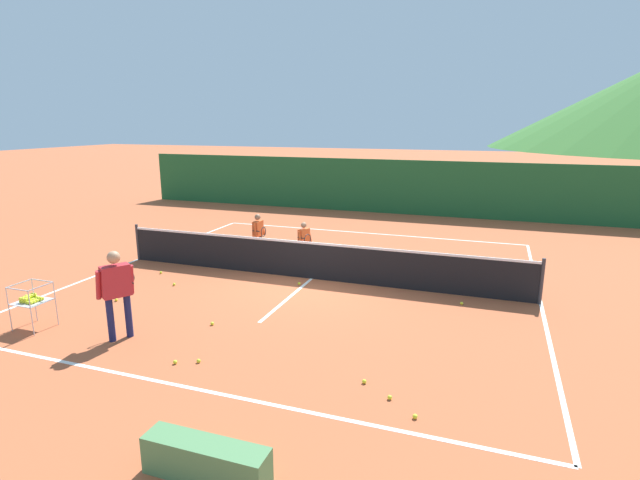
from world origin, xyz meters
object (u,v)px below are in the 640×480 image
object	(u,v)px
tennis_ball_5	(299,283)
ball_cart	(31,299)
tennis_ball_1	(212,324)
tennis_ball_2	(415,416)
tennis_ball_9	(390,397)
student_0	(258,231)
tennis_ball_0	(161,272)
tennis_ball_8	(199,361)
tennis_ball_10	(462,303)
tennis_ball_7	(116,300)
tennis_ball_3	(174,284)
tennis_ball_6	(364,381)
student_1	(304,239)
tennis_ball_11	(175,362)
courtside_bench	(206,461)
tennis_net	(312,260)
instructor	(117,287)

from	to	relation	value
tennis_ball_5	ball_cart	bearing A→B (deg)	-133.23
tennis_ball_1	tennis_ball_2	bearing A→B (deg)	-23.11
tennis_ball_9	student_0	bearing A→B (deg)	129.63
student_0	tennis_ball_0	size ratio (longest dim) A/B	19.11
tennis_ball_8	tennis_ball_10	xyz separation A→B (m)	(3.98, 4.26, 0.00)
tennis_ball_7	tennis_ball_3	bearing A→B (deg)	67.15
tennis_ball_6	tennis_ball_8	world-z (taller)	same
student_1	tennis_ball_1	size ratio (longest dim) A/B	17.57
ball_cart	tennis_ball_11	size ratio (longest dim) A/B	13.22
tennis_ball_1	tennis_ball_7	xyz separation A→B (m)	(-2.76, 0.44, 0.00)
ball_cart	tennis_ball_5	size ratio (longest dim) A/B	13.22
tennis_ball_1	courtside_bench	distance (m)	4.41
student_1	tennis_ball_11	size ratio (longest dim) A/B	17.57
tennis_ball_2	tennis_ball_11	bearing A→B (deg)	176.77
tennis_net	tennis_ball_2	size ratio (longest dim) A/B	160.08
tennis_ball_10	tennis_ball_11	world-z (taller)	same
tennis_ball_1	tennis_ball_11	size ratio (longest dim) A/B	1.00
student_1	tennis_ball_5	distance (m)	2.03
tennis_ball_2	student_1	bearing A→B (deg)	122.53
tennis_ball_6	courtside_bench	distance (m)	2.87
tennis_ball_3	tennis_ball_5	size ratio (longest dim) A/B	1.00
tennis_ball_9	tennis_ball_11	world-z (taller)	same
tennis_ball_1	tennis_ball_5	xyz separation A→B (m)	(0.71, 2.89, 0.00)
courtside_bench	tennis_ball_11	bearing A→B (deg)	132.30
tennis_ball_8	courtside_bench	distance (m)	2.86
tennis_ball_5	courtside_bench	distance (m)	6.85
tennis_ball_0	tennis_ball_9	distance (m)	8.05
student_0	tennis_ball_1	distance (m)	5.13
ball_cart	tennis_ball_3	size ratio (longest dim) A/B	13.22
tennis_ball_7	courtside_bench	distance (m)	6.56
tennis_ball_8	student_0	bearing A→B (deg)	107.64
tennis_ball_5	tennis_ball_6	xyz separation A→B (m)	(2.71, -4.05, 0.00)
student_1	tennis_ball_1	xyz separation A→B (m)	(-0.13, -4.71, -0.69)
student_0	tennis_ball_8	distance (m)	6.68
tennis_ball_7	tennis_ball_11	size ratio (longest dim) A/B	1.00
tennis_net	tennis_ball_2	distance (m)	6.35
student_0	tennis_ball_7	xyz separation A→B (m)	(-1.37, -4.44, -0.75)
tennis_ball_1	tennis_ball_9	bearing A→B (deg)	-20.89
tennis_net	student_1	size ratio (longest dim) A/B	9.11
ball_cart	courtside_bench	xyz separation A→B (m)	(5.47, -2.51, -0.36)
student_1	courtside_bench	bearing A→B (deg)	-75.95
instructor	tennis_ball_3	bearing A→B (deg)	107.52
tennis_ball_0	tennis_ball_5	distance (m)	3.83
tennis_ball_3	tennis_ball_8	distance (m)	4.29
tennis_ball_2	tennis_ball_10	distance (m)	4.66
ball_cart	tennis_ball_1	distance (m)	3.50
tennis_ball_6	tennis_ball_2	bearing A→B (deg)	-37.10
student_1	ball_cart	bearing A→B (deg)	-119.18
student_0	tennis_ball_6	bearing A→B (deg)	-51.53
tennis_ball_7	student_0	bearing A→B (deg)	72.87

